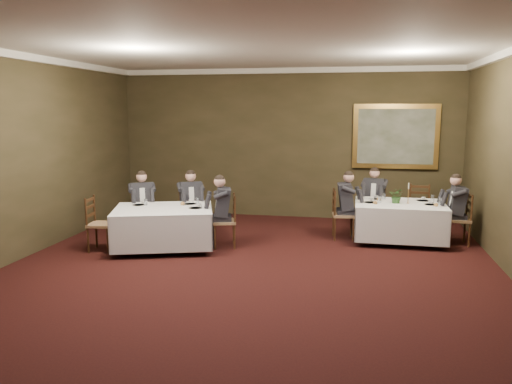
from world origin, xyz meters
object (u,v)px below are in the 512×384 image
(chair_sec_endleft, at_px, (101,235))
(chair_main_endleft, at_px, (343,225))
(chair_sec_endright, at_px, (225,232))
(centerpiece, at_px, (397,195))
(chair_main_backleft, at_px, (374,217))
(painting, at_px, (395,136))
(diner_sec_backleft, at_px, (143,212))
(table_main, at_px, (399,219))
(chair_main_backright, at_px, (418,219))
(diner_sec_backright, at_px, (191,211))
(table_second, at_px, (164,225))
(diner_sec_endright, at_px, (224,220))
(chair_sec_backleft, at_px, (143,223))
(chair_sec_backright, at_px, (191,222))
(diner_main_backleft, at_px, (374,206))
(diner_main_endright, at_px, (458,218))
(chair_main_endright, at_px, (458,230))
(diner_main_endleft, at_px, (344,213))
(candlestick, at_px, (408,196))

(chair_sec_endleft, bearing_deg, chair_main_endleft, 104.93)
(chair_sec_endright, height_order, centerpiece, centerpiece)
(chair_sec_endright, bearing_deg, chair_main_backleft, -71.40)
(centerpiece, xyz_separation_m, painting, (0.07, 1.87, 1.03))
(chair_main_endleft, xyz_separation_m, diner_sec_backleft, (-3.96, -0.65, 0.23))
(table_main, relative_size, chair_main_backright, 1.73)
(chair_main_backright, xyz_separation_m, diner_sec_backright, (-4.60, -1.23, 0.23))
(table_main, bearing_deg, chair_main_backleft, 116.98)
(table_second, bearing_deg, diner_sec_backright, 79.66)
(diner_sec_endright, xyz_separation_m, centerpiece, (3.18, 0.99, 0.41))
(table_main, height_order, chair_sec_backleft, chair_sec_backleft)
(table_second, bearing_deg, chair_sec_backright, 80.06)
(diner_main_backleft, xyz_separation_m, chair_sec_endright, (-2.78, -1.90, -0.23))
(diner_main_endright, relative_size, chair_sec_backleft, 1.35)
(chair_main_endright, distance_m, painting, 2.71)
(diner_main_backleft, height_order, painting, painting)
(diner_main_endleft, distance_m, candlestick, 1.28)
(table_main, xyz_separation_m, diner_sec_backleft, (-5.05, -0.65, 0.06))
(chair_main_backright, xyz_separation_m, diner_main_endleft, (-1.54, -0.87, 0.23))
(diner_main_endleft, height_order, diner_sec_backright, same)
(diner_main_endleft, relative_size, candlestick, 3.25)
(diner_main_endright, height_order, diner_sec_backleft, same)
(diner_sec_backleft, height_order, diner_sec_backright, same)
(chair_main_backright, bearing_deg, chair_main_backleft, 5.84)
(chair_sec_backright, xyz_separation_m, painting, (4.14, 2.18, 1.67))
(chair_main_backleft, height_order, centerpiece, centerpiece)
(chair_main_endleft, distance_m, diner_sec_backleft, 4.02)
(chair_sec_endright, bearing_deg, diner_main_endright, -92.56)
(diner_main_endleft, bearing_deg, diner_main_endright, 82.60)
(table_second, height_order, chair_main_endright, chair_main_endright)
(diner_main_endright, bearing_deg, chair_main_endright, -90.00)
(chair_main_backright, height_order, chair_main_endleft, same)
(chair_sec_endleft, bearing_deg, table_second, 100.70)
(table_second, distance_m, diner_main_backleft, 4.47)
(chair_sec_endright, relative_size, diner_sec_endright, 0.74)
(chair_main_backleft, height_order, diner_main_endright, diner_main_endright)
(table_second, height_order, chair_main_backright, chair_main_backright)
(diner_sec_endright, bearing_deg, candlestick, -89.04)
(chair_sec_backleft, relative_size, candlestick, 2.41)
(chair_main_backright, relative_size, centerpiece, 3.24)
(candlestick, bearing_deg, chair_main_endleft, 179.39)
(chair_main_endleft, bearing_deg, chair_sec_endleft, -75.24)
(table_second, xyz_separation_m, chair_main_endright, (5.40, 1.36, -0.17))
(chair_main_endleft, relative_size, chair_sec_backright, 1.00)
(table_main, xyz_separation_m, diner_main_backleft, (-0.45, 0.87, 0.06))
(diner_main_endleft, distance_m, chair_sec_endright, 2.41)
(centerpiece, bearing_deg, table_main, 26.54)
(diner_sec_backleft, height_order, diner_sec_endright, same)
(diner_main_endleft, xyz_separation_m, diner_sec_backright, (-3.06, -0.36, 0.00))
(chair_main_endright, relative_size, diner_sec_backright, 0.74)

